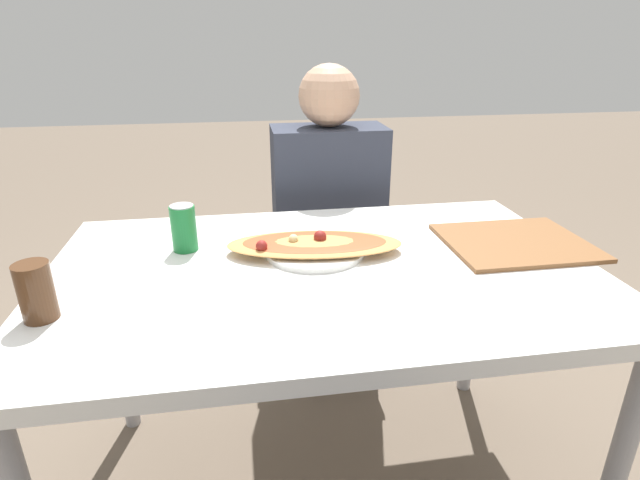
% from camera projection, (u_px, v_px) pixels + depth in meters
% --- Properties ---
extents(dining_table, '(1.35, 0.86, 0.75)m').
position_uv_depth(dining_table, '(323.00, 291.00, 1.27)').
color(dining_table, white).
rests_on(dining_table, ground_plane).
extents(chair_far_seated, '(0.40, 0.40, 0.89)m').
position_uv_depth(chair_far_seated, '(324.00, 240.00, 2.05)').
color(chair_far_seated, black).
rests_on(chair_far_seated, ground_plane).
extents(person_seated, '(0.41, 0.24, 1.19)m').
position_uv_depth(person_seated, '(329.00, 201.00, 1.87)').
color(person_seated, '#2D2D38').
rests_on(person_seated, ground_plane).
extents(pizza_main, '(0.48, 0.26, 0.06)m').
position_uv_depth(pizza_main, '(314.00, 245.00, 1.31)').
color(pizza_main, white).
rests_on(pizza_main, dining_table).
extents(soda_can, '(0.07, 0.07, 0.12)m').
position_uv_depth(soda_can, '(184.00, 228.00, 1.31)').
color(soda_can, '#197233').
rests_on(soda_can, dining_table).
extents(drink_glass, '(0.07, 0.07, 0.12)m').
position_uv_depth(drink_glass, '(36.00, 292.00, 0.99)').
color(drink_glass, '#4C2D19').
rests_on(drink_glass, dining_table).
extents(serving_tray, '(0.38, 0.32, 0.01)m').
position_uv_depth(serving_tray, '(515.00, 242.00, 1.37)').
color(serving_tray, brown).
rests_on(serving_tray, dining_table).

